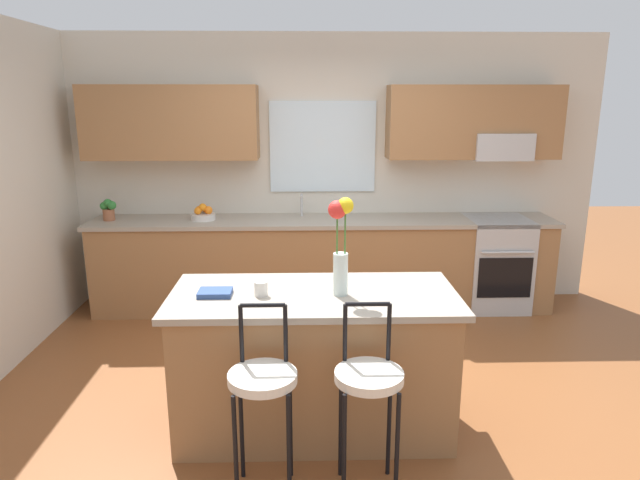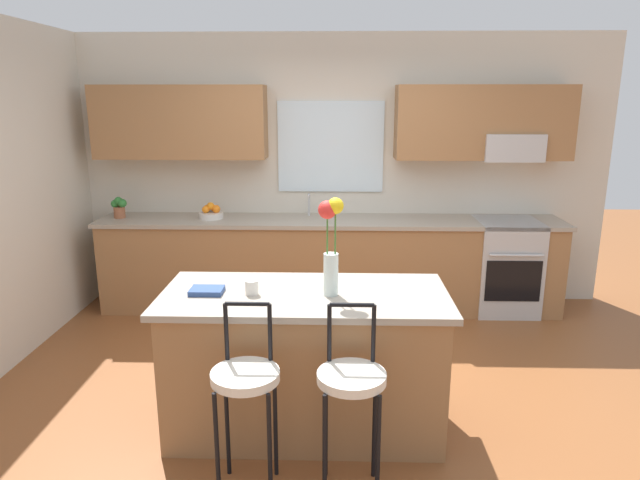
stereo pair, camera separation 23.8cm
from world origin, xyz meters
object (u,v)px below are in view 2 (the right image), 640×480
fruit_bowl_oranges (211,213)px  potted_plant_small (119,207)px  flower_vase (331,241)px  cookbook (207,291)px  kitchen_island (305,361)px  bar_stool_near (246,384)px  oven_range (505,266)px  bar_stool_middle (351,385)px  mug_ceramic (252,287)px

fruit_bowl_oranges → potted_plant_small: potted_plant_small is taller
flower_vase → cookbook: flower_vase is taller
potted_plant_small → kitchen_island: bearing=-47.6°
bar_stool_near → potted_plant_small: potted_plant_small is taller
bar_stool_near → flower_vase: 0.96m
oven_range → potted_plant_small: potted_plant_small is taller
kitchen_island → bar_stool_middle: 0.70m
mug_ceramic → potted_plant_small: potted_plant_small is taller
bar_stool_middle → cookbook: bearing=146.0°
kitchen_island → mug_ceramic: 0.60m
bar_stool_middle → mug_ceramic: (-0.59, 0.57, 0.33)m
bar_stool_middle → fruit_bowl_oranges: fruit_bowl_oranges is taller
bar_stool_near → bar_stool_middle: bearing=0.0°
bar_stool_near → fruit_bowl_oranges: fruit_bowl_oranges is taller
bar_stool_near → mug_ceramic: size_ratio=11.58×
kitchen_island → mug_ceramic: (-0.32, -0.04, 0.50)m
flower_vase → fruit_bowl_oranges: size_ratio=2.50×
kitchen_island → potted_plant_small: 2.96m
mug_ceramic → fruit_bowl_oranges: bearing=108.4°
bar_stool_middle → fruit_bowl_oranges: (-1.32, 2.77, 0.34)m
flower_vase → mug_ceramic: bearing=-179.4°
oven_range → kitchen_island: (-1.87, -2.12, 0.00)m
bar_stool_near → cookbook: size_ratio=5.21×
flower_vase → cookbook: 0.82m
cookbook → potted_plant_small: size_ratio=0.95×
flower_vase → mug_ceramic: (-0.48, -0.00, -0.29)m
oven_range → potted_plant_small: (-3.83, 0.02, 0.57)m
bar_stool_near → bar_stool_middle: same height
kitchen_island → fruit_bowl_oranges: fruit_bowl_oranges is taller
bar_stool_middle → mug_ceramic: bar_stool_middle is taller
kitchen_island → cookbook: size_ratio=8.82×
mug_ceramic → potted_plant_small: 2.74m
bar_stool_near → fruit_bowl_oranges: 2.89m
kitchen_island → flower_vase: 0.81m
bar_stool_middle → cookbook: (-0.87, 0.59, 0.30)m
mug_ceramic → cookbook: mug_ceramic is taller
flower_vase → potted_plant_small: 3.05m
bar_stool_near → potted_plant_small: 3.26m
flower_vase → fruit_bowl_oranges: flower_vase is taller
mug_ceramic → potted_plant_small: (-1.64, 2.19, 0.07)m
cookbook → potted_plant_small: 2.57m
oven_range → mug_ceramic: size_ratio=10.22×
oven_range → flower_vase: 2.87m
oven_range → flower_vase: (-1.71, -2.16, 0.80)m
bar_stool_near → fruit_bowl_oranges: (-0.77, 2.77, 0.34)m
flower_vase → potted_plant_small: bearing=134.1°
oven_range → mug_ceramic: mug_ceramic is taller
cookbook → fruit_bowl_oranges: fruit_bowl_oranges is taller
kitchen_island → bar_stool_near: size_ratio=1.69×
bar_stool_middle → fruit_bowl_oranges: 3.09m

